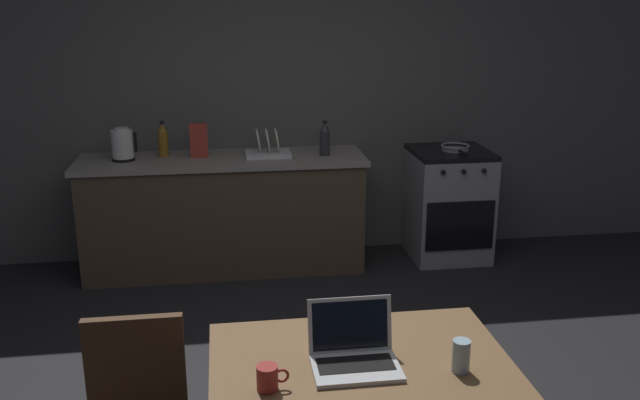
# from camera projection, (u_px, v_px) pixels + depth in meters

# --- Properties ---
(back_wall) EXTENTS (6.40, 0.10, 2.63)m
(back_wall) POSITION_uv_depth(u_px,v_px,m) (331.00, 92.00, 5.52)
(back_wall) COLOR #535452
(back_wall) RESTS_ON ground_plane
(kitchen_counter) EXTENTS (2.16, 0.64, 0.89)m
(kitchen_counter) POSITION_uv_depth(u_px,v_px,m) (224.00, 213.00, 5.31)
(kitchen_counter) COLOR #4C3D2D
(kitchen_counter) RESTS_ON ground_plane
(stove_oven) EXTENTS (0.60, 0.62, 0.89)m
(stove_oven) POSITION_uv_depth(u_px,v_px,m) (448.00, 204.00, 5.56)
(stove_oven) COLOR gray
(stove_oven) RESTS_ON ground_plane
(dining_table) EXTENTS (1.13, 0.83, 0.75)m
(dining_table) POSITION_uv_depth(u_px,v_px,m) (362.00, 384.00, 2.57)
(dining_table) COLOR brown
(dining_table) RESTS_ON ground_plane
(laptop) EXTENTS (0.32, 0.27, 0.22)m
(laptop) POSITION_uv_depth(u_px,v_px,m) (354.00, 354.00, 2.54)
(laptop) COLOR silver
(laptop) RESTS_ON dining_table
(electric_kettle) EXTENTS (0.19, 0.16, 0.25)m
(electric_kettle) POSITION_uv_depth(u_px,v_px,m) (123.00, 145.00, 5.06)
(electric_kettle) COLOR black
(electric_kettle) RESTS_ON kitchen_counter
(bottle) EXTENTS (0.08, 0.08, 0.27)m
(bottle) POSITION_uv_depth(u_px,v_px,m) (325.00, 139.00, 5.21)
(bottle) COLOR #2D2D33
(bottle) RESTS_ON kitchen_counter
(frying_pan) EXTENTS (0.23, 0.40, 0.05)m
(frying_pan) POSITION_uv_depth(u_px,v_px,m) (456.00, 147.00, 5.40)
(frying_pan) COLOR gray
(frying_pan) RESTS_ON stove_oven
(coffee_mug) EXTENTS (0.11, 0.08, 0.09)m
(coffee_mug) POSITION_uv_depth(u_px,v_px,m) (268.00, 378.00, 2.38)
(coffee_mug) COLOR #9E2D28
(coffee_mug) RESTS_ON dining_table
(drinking_glass) EXTENTS (0.07, 0.07, 0.12)m
(drinking_glass) POSITION_uv_depth(u_px,v_px,m) (461.00, 356.00, 2.49)
(drinking_glass) COLOR #99B7C6
(drinking_glass) RESTS_ON dining_table
(cereal_box) EXTENTS (0.13, 0.05, 0.26)m
(cereal_box) POSITION_uv_depth(u_px,v_px,m) (199.00, 140.00, 5.15)
(cereal_box) COLOR #B2382D
(cereal_box) RESTS_ON kitchen_counter
(dish_rack) EXTENTS (0.34, 0.26, 0.21)m
(dish_rack) POSITION_uv_depth(u_px,v_px,m) (268.00, 150.00, 5.22)
(dish_rack) COLOR silver
(dish_rack) RESTS_ON kitchen_counter
(bottle_b) EXTENTS (0.07, 0.07, 0.27)m
(bottle_b) POSITION_uv_depth(u_px,v_px,m) (163.00, 140.00, 5.17)
(bottle_b) COLOR #8C601E
(bottle_b) RESTS_ON kitchen_counter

